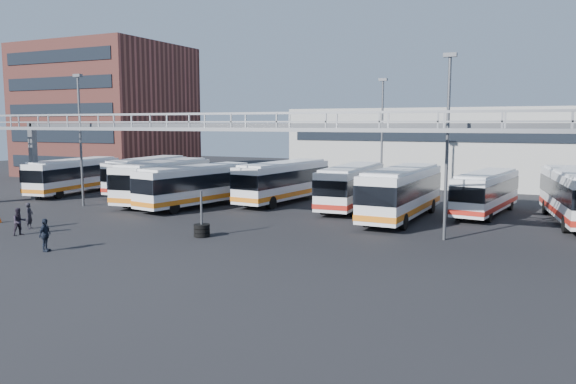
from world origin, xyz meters
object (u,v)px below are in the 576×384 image
at_px(tire_stack, 202,229).
at_px(light_pole_left, 80,133).
at_px(bus_4, 283,180).
at_px(bus_6, 402,191).
at_px(bus_2, 164,180).
at_px(pedestrian_d, 45,235).
at_px(light_pole_back, 382,132).
at_px(bus_5, 352,185).
at_px(bus_8, 576,194).
at_px(pedestrian_a, 29,216).
at_px(pedestrian_b, 19,222).
at_px(bus_3, 197,184).
at_px(light_pole_mid, 447,137).
at_px(bus_1, 148,174).
at_px(bus_0, 74,175).
at_px(bus_7, 486,191).

bearing_deg(tire_stack, light_pole_left, 158.32).
bearing_deg(bus_4, bus_6, -13.99).
distance_m(bus_2, pedestrian_d, 17.94).
bearing_deg(light_pole_back, bus_2, -147.99).
distance_m(bus_5, pedestrian_d, 22.43).
relative_size(bus_8, pedestrian_d, 6.90).
bearing_deg(pedestrian_a, pedestrian_b, -167.96).
height_order(light_pole_left, bus_4, light_pole_left).
relative_size(light_pole_left, bus_8, 0.88).
bearing_deg(light_pole_back, pedestrian_a, -124.81).
distance_m(light_pole_back, bus_4, 9.44).
bearing_deg(bus_3, pedestrian_a, -98.68).
bearing_deg(light_pole_mid, bus_6, 124.42).
height_order(bus_1, pedestrian_d, bus_1).
bearing_deg(pedestrian_a, light_pole_left, 3.16).
bearing_deg(bus_5, tire_stack, -110.02).
distance_m(light_pole_left, pedestrian_b, 12.67).
relative_size(bus_5, pedestrian_b, 6.80).
bearing_deg(pedestrian_a, bus_1, -7.02).
distance_m(pedestrian_b, pedestrian_d, 5.32).
height_order(light_pole_back, bus_5, light_pole_back).
xyz_separation_m(pedestrian_a, pedestrian_d, (5.99, -4.05, 0.04)).
bearing_deg(light_pole_mid, tire_stack, -158.17).
xyz_separation_m(light_pole_back, bus_0, (-26.56, -8.62, -3.96)).
bearing_deg(bus_1, light_pole_mid, -26.58).
distance_m(bus_0, pedestrian_d, 24.68).
xyz_separation_m(bus_3, pedestrian_b, (-2.96, -13.59, -0.99)).
xyz_separation_m(bus_6, bus_7, (4.90, 4.63, -0.25)).
bearing_deg(bus_2, light_pole_left, -142.30).
bearing_deg(tire_stack, pedestrian_b, -156.78).
bearing_deg(bus_5, bus_3, -161.05).
height_order(bus_0, pedestrian_a, bus_0).
distance_m(light_pole_back, pedestrian_b, 28.70).
height_order(light_pole_mid, bus_6, light_pole_mid).
distance_m(light_pole_mid, bus_1, 30.67).
bearing_deg(bus_0, pedestrian_b, -59.62).
xyz_separation_m(bus_5, pedestrian_b, (-13.98, -18.09, -1.01)).
relative_size(bus_3, bus_5, 1.00).
height_order(light_pole_left, pedestrian_d, light_pole_left).
bearing_deg(bus_7, bus_4, -169.57).
distance_m(light_pole_left, bus_4, 16.32).
xyz_separation_m(bus_2, bus_3, (3.95, -1.02, -0.10)).
bearing_deg(bus_1, pedestrian_d, -70.43).
relative_size(light_pole_left, light_pole_back, 1.00).
height_order(bus_4, pedestrian_a, bus_4).
distance_m(light_pole_mid, light_pole_back, 17.00).
bearing_deg(bus_3, bus_6, 15.36).
relative_size(pedestrian_b, tire_stack, 0.61).
bearing_deg(light_pole_mid, bus_2, 167.21).
bearing_deg(bus_3, bus_4, 57.04).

